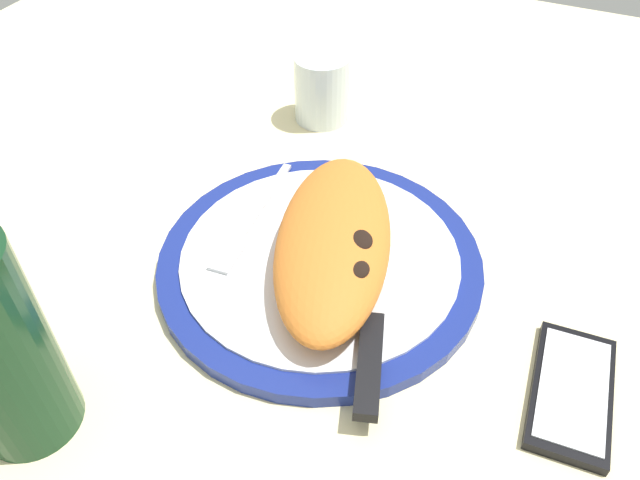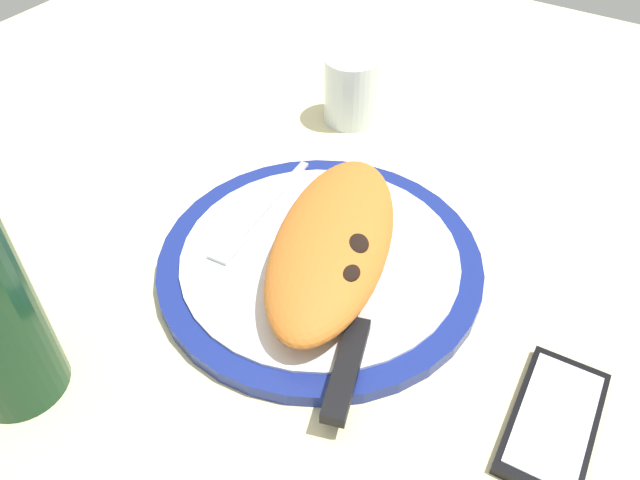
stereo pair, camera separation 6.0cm
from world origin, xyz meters
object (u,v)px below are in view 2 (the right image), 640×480
calzone (334,241)px  water_glass (351,93)px  smartphone (554,421)px  plate (320,261)px  fork (256,217)px  knife (355,338)px

calzone → water_glass: water_glass is taller
smartphone → calzone: bearing=-102.1°
plate → fork: size_ratio=1.79×
smartphone → water_glass: bearing=-129.7°
fork → smartphone: size_ratio=1.37×
water_glass → plate: bearing=23.8°
smartphone → water_glass: 47.13cm
water_glass → smartphone: bearing=50.3°
fork → knife: bearing=63.6°
plate → knife: bearing=48.1°
fork → plate: bearing=83.9°
plate → fork: fork is taller
smartphone → water_glass: water_glass is taller
plate → water_glass: bearing=-156.2°
plate → calzone: calzone is taller
knife → water_glass: size_ratio=2.71×
fork → calzone: bearing=85.5°
calzone → smartphone: bearing=77.9°
smartphone → water_glass: (-30.03, -36.19, 3.21)cm
plate → knife: knife is taller
calzone → knife: size_ratio=1.17×
fork → water_glass: 24.40cm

